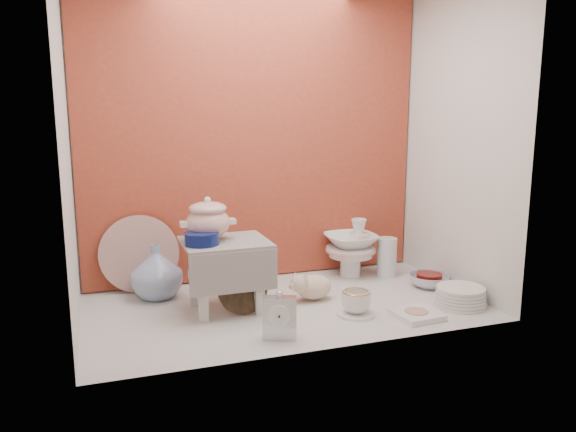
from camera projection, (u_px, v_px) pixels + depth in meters
name	position (u px, v px, depth m)	size (l,w,h in m)	color
ground	(285.00, 306.00, 2.62)	(1.80, 1.80, 0.00)	silver
niche_shell	(273.00, 102.00, 2.61)	(1.86, 1.03, 1.53)	#B43F2D
step_stool	(226.00, 275.00, 2.55)	(0.38, 0.33, 0.32)	silver
soup_tureen	(208.00, 218.00, 2.52)	(0.24, 0.24, 0.20)	white
cobalt_bowl	(202.00, 238.00, 2.45)	(0.15, 0.15, 0.05)	#0A1651
floral_platter	(139.00, 254.00, 2.79)	(0.39, 0.04, 0.39)	beige
blue_white_vase	(156.00, 272.00, 2.71)	(0.25, 0.25, 0.26)	white
lacquer_tray	(243.00, 289.00, 2.52)	(0.23, 0.08, 0.22)	black
mantel_clock	(280.00, 316.00, 2.23)	(0.13, 0.05, 0.20)	silver
plush_pig	(314.00, 287.00, 2.69)	(0.22, 0.15, 0.13)	beige
teacup_saucer	(356.00, 314.00, 2.51)	(0.17, 0.17, 0.01)	white
gold_rim_teacup	(356.00, 301.00, 2.50)	(0.13, 0.13, 0.10)	white
lattice_dish	(416.00, 314.00, 2.48)	(0.19, 0.19, 0.03)	white
dinner_plate_stack	(460.00, 296.00, 2.62)	(0.24, 0.24, 0.09)	white
crystal_bowl	(429.00, 281.00, 2.90)	(0.20, 0.20, 0.06)	silver
clear_glass_vase	(387.00, 257.00, 3.07)	(0.10, 0.10, 0.21)	silver
porcelain_tower	(351.00, 248.00, 3.06)	(0.28, 0.28, 0.32)	white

